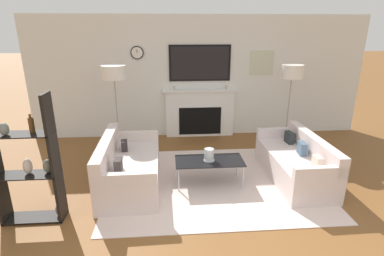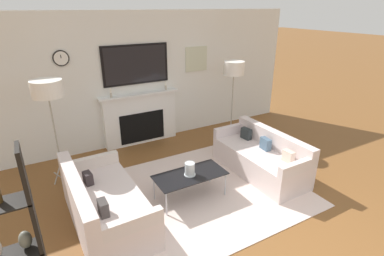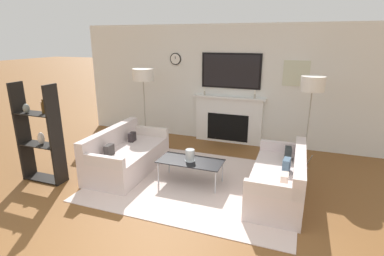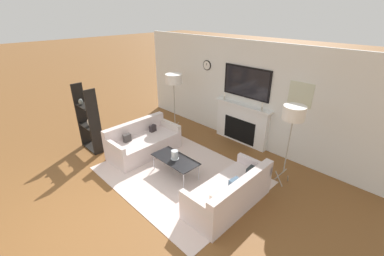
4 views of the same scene
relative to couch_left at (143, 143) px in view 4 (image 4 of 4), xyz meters
name	(u,v)px [view 4 (image 4 of 4)]	position (x,y,z in m)	size (l,w,h in m)	color
ground_plane	(92,224)	(1.38, -2.06, -0.28)	(60.00, 60.00, 0.00)	brown
fireplace_wall	(246,99)	(1.38, 2.35, 0.95)	(7.58, 0.28, 2.70)	silver
area_rug	(180,175)	(1.38, 0.00, -0.28)	(3.38, 2.63, 0.01)	beige
couch_left	(143,143)	(0.00, 0.00, 0.00)	(0.91, 1.78, 0.79)	silver
couch_right	(230,194)	(2.76, 0.00, 0.00)	(0.78, 1.78, 0.74)	silver
coffee_table	(175,160)	(1.30, -0.05, 0.10)	(1.09, 0.52, 0.41)	black
hurricane_candle	(175,155)	(1.29, -0.06, 0.21)	(0.18, 0.18, 0.20)	silver
floor_lamp_left	(174,79)	(-0.35, 1.38, 1.32)	(0.46, 0.46, 1.76)	#9E998E
floor_lamp_right	(294,114)	(3.11, 1.38, 1.30)	(0.42, 0.42, 1.74)	#9E998E
shelf_unit	(89,121)	(-1.11, -0.83, 0.52)	(0.77, 0.28, 1.70)	black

